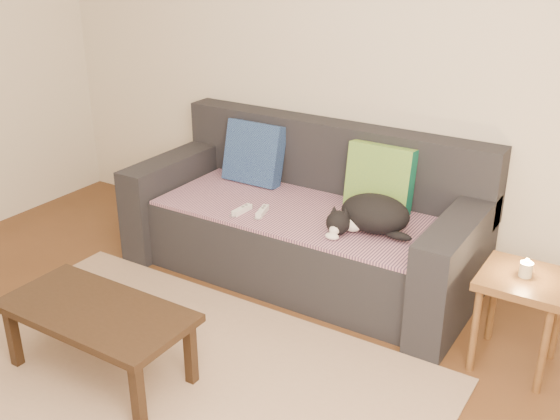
{
  "coord_description": "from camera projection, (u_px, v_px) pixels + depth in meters",
  "views": [
    {
      "loc": [
        1.79,
        -1.57,
        1.96
      ],
      "look_at": [
        0.05,
        1.2,
        0.55
      ],
      "focal_mm": 42.0,
      "sensor_mm": 36.0,
      "label": 1
    }
  ],
  "objects": [
    {
      "name": "ground",
      "position": [
        125.0,
        414.0,
        2.87
      ],
      "size": [
        4.5,
        4.5,
        0.0
      ],
      "primitive_type": "plane",
      "color": "brown",
      "rests_on": "ground"
    },
    {
      "name": "back_wall",
      "position": [
        344.0,
        49.0,
        3.92
      ],
      "size": [
        4.5,
        0.04,
        2.6
      ],
      "primitive_type": "cube",
      "color": "beige",
      "rests_on": "ground"
    },
    {
      "name": "sofa",
      "position": [
        306.0,
        224.0,
        3.97
      ],
      "size": [
        2.1,
        0.94,
        0.87
      ],
      "color": "#232328",
      "rests_on": "ground"
    },
    {
      "name": "throw_blanket",
      "position": [
        298.0,
        211.0,
        3.85
      ],
      "size": [
        1.66,
        0.74,
        0.02
      ],
      "primitive_type": "cube",
      "color": "#362545",
      "rests_on": "sofa"
    },
    {
      "name": "cushion_navy",
      "position": [
        254.0,
        153.0,
        4.22
      ],
      "size": [
        0.4,
        0.19,
        0.41
      ],
      "primitive_type": "cube",
      "rotation": [
        -0.25,
        0.0,
        0.0
      ],
      "color": "navy",
      "rests_on": "throw_blanket"
    },
    {
      "name": "cushion_green",
      "position": [
        380.0,
        179.0,
        3.79
      ],
      "size": [
        0.39,
        0.15,
        0.4
      ],
      "primitive_type": "cube",
      "rotation": [
        -0.14,
        0.0,
        0.0
      ],
      "color": "#0E5C46",
      "rests_on": "throw_blanket"
    },
    {
      "name": "cat",
      "position": [
        372.0,
        215.0,
        3.54
      ],
      "size": [
        0.47,
        0.41,
        0.2
      ],
      "rotation": [
        0.0,
        0.0,
        0.19
      ],
      "color": "black",
      "rests_on": "throw_blanket"
    },
    {
      "name": "wii_remote_a",
      "position": [
        242.0,
        210.0,
        3.81
      ],
      "size": [
        0.05,
        0.15,
        0.03
      ],
      "primitive_type": "cube",
      "rotation": [
        0.0,
        0.0,
        1.51
      ],
      "color": "white",
      "rests_on": "throw_blanket"
    },
    {
      "name": "wii_remote_b",
      "position": [
        262.0,
        211.0,
        3.79
      ],
      "size": [
        0.07,
        0.15,
        0.03
      ],
      "primitive_type": "cube",
      "rotation": [
        0.0,
        0.0,
        1.84
      ],
      "color": "white",
      "rests_on": "throw_blanket"
    },
    {
      "name": "side_table",
      "position": [
        522.0,
        292.0,
        3.05
      ],
      "size": [
        0.39,
        0.39,
        0.49
      ],
      "color": "brown",
      "rests_on": "ground"
    },
    {
      "name": "candle",
      "position": [
        526.0,
        269.0,
        3.0
      ],
      "size": [
        0.06,
        0.06,
        0.09
      ],
      "color": "beige",
      "rests_on": "side_table"
    },
    {
      "name": "rug",
      "position": [
        149.0,
        394.0,
        2.99
      ],
      "size": [
        2.5,
        1.8,
        0.01
      ],
      "primitive_type": "cube",
      "color": "tan",
      "rests_on": "ground"
    },
    {
      "name": "coffee_table",
      "position": [
        97.0,
        317.0,
        3.01
      ],
      "size": [
        0.91,
        0.46,
        0.37
      ],
      "color": "black",
      "rests_on": "rug"
    }
  ]
}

